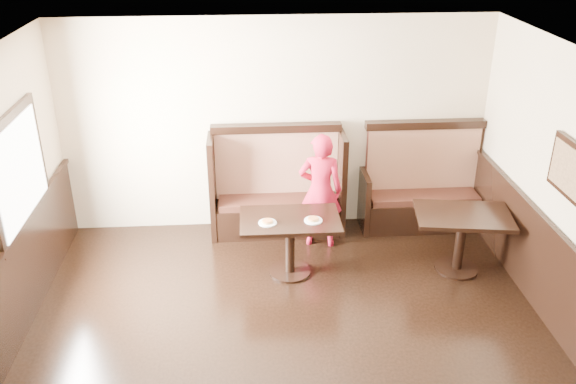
{
  "coord_description": "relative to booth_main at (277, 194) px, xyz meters",
  "views": [
    {
      "loc": [
        -0.37,
        -3.95,
        4.02
      ],
      "look_at": [
        0.08,
        2.35,
        1.0
      ],
      "focal_mm": 38.0,
      "sensor_mm": 36.0,
      "label": 1
    }
  ],
  "objects": [
    {
      "name": "room_shell",
      "position": [
        -0.3,
        -3.01,
        0.14
      ],
      "size": [
        7.0,
        7.0,
        7.0
      ],
      "color": "beige",
      "rests_on": "ground"
    },
    {
      "name": "booth_main",
      "position": [
        0.0,
        0.0,
        0.0
      ],
      "size": [
        1.75,
        0.72,
        1.45
      ],
      "color": "black",
      "rests_on": "ground"
    },
    {
      "name": "booth_neighbor",
      "position": [
        1.95,
        -0.0,
        -0.05
      ],
      "size": [
        1.65,
        0.72,
        1.45
      ],
      "color": "black",
      "rests_on": "ground"
    },
    {
      "name": "table_main",
      "position": [
        0.09,
        -1.09,
        0.04
      ],
      "size": [
        1.15,
        0.72,
        0.73
      ],
      "rotation": [
        0.0,
        0.0,
        -0.0
      ],
      "color": "black",
      "rests_on": "ground"
    },
    {
      "name": "table_neighbor",
      "position": [
        2.1,
        -1.17,
        0.04
      ],
      "size": [
        1.18,
        0.87,
        0.76
      ],
      "rotation": [
        0.0,
        0.0,
        -0.15
      ],
      "color": "black",
      "rests_on": "ground"
    },
    {
      "name": "child",
      "position": [
        0.52,
        -0.43,
        0.23
      ],
      "size": [
        0.6,
        0.44,
        1.51
      ],
      "primitive_type": "imported",
      "rotation": [
        0.0,
        0.0,
        2.99
      ],
      "color": "#AD122C",
      "rests_on": "ground"
    },
    {
      "name": "pizza_plate_left",
      "position": [
        -0.17,
        -1.19,
        0.22
      ],
      "size": [
        0.21,
        0.21,
        0.04
      ],
      "color": "white",
      "rests_on": "table_main"
    },
    {
      "name": "pizza_plate_right",
      "position": [
        0.35,
        -1.17,
        0.22
      ],
      "size": [
        0.21,
        0.21,
        0.04
      ],
      "color": "white",
      "rests_on": "table_main"
    }
  ]
}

